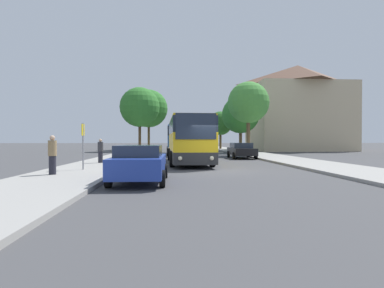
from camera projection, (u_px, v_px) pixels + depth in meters
ground_plane at (216, 171)px, 16.20m from camera, size 300.00×300.00×0.00m
sidewalk_left at (84, 170)px, 15.71m from camera, size 4.00×120.00×0.15m
sidewalk_right at (340, 169)px, 16.68m from camera, size 4.00×120.00×0.15m
building_right_background at (298, 108)px, 47.41m from camera, size 14.18×10.77×13.51m
bus_front at (188, 140)px, 21.53m from camera, size 3.03×10.28×3.18m
bus_middle at (180, 140)px, 34.47m from camera, size 2.98×11.34×3.19m
parked_car_left_curb at (140, 163)px, 11.78m from camera, size 2.14×4.25×1.47m
parked_car_right_near at (241, 150)px, 27.33m from camera, size 2.19×4.46×1.41m
bus_stop_sign at (83, 141)px, 15.41m from camera, size 0.08×0.45×2.40m
pedestrian_waiting_near at (100, 151)px, 20.03m from camera, size 0.36×0.36×1.60m
pedestrian_waiting_far at (52, 155)px, 13.21m from camera, size 0.36×0.36×1.73m
tree_left_near at (149, 109)px, 50.95m from camera, size 6.43×6.43×10.10m
tree_left_far at (140, 107)px, 44.09m from camera, size 5.84×5.84×9.29m
tree_right_near at (220, 123)px, 52.34m from camera, size 4.15×4.15×6.54m
tree_right_mid at (241, 115)px, 39.09m from camera, size 4.89×4.89×7.29m
tree_right_far at (248, 103)px, 32.42m from camera, size 4.49×4.49×7.84m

